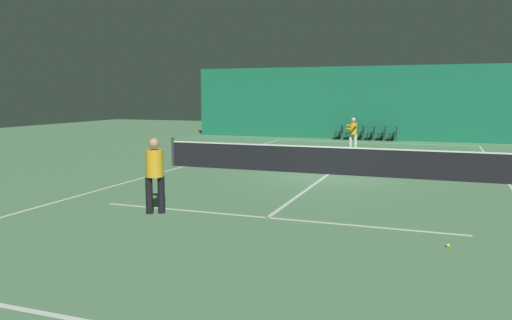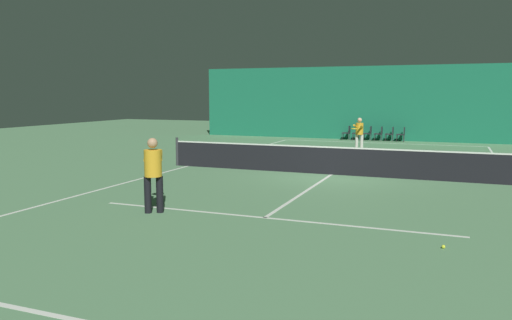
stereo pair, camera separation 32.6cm
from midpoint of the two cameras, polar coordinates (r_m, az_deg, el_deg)
The scene contains 17 objects.
ground_plane at distance 17.01m, azimuth 9.15°, elevation -1.66°, with size 60.00×60.00×0.00m, color #56845B.
backdrop_curtain at distance 30.37m, azimuth 14.87°, elevation 6.29°, with size 23.00×0.12×4.36m.
court_line_baseline_far at distance 28.67m, azimuth 14.29°, elevation 1.89°, with size 11.00×0.10×0.00m.
court_line_service_far at distance 23.25m, azimuth 12.56°, elevation 0.70°, with size 8.25×0.10×0.00m.
court_line_service_near at distance 10.96m, azimuth 1.88°, elevation -6.61°, with size 8.25×0.10×0.00m.
court_line_sideline_left at distance 18.95m, azimuth -7.31°, elevation -0.69°, with size 0.10×23.80×0.00m.
court_line_centre at distance 17.01m, azimuth 9.15°, elevation -1.65°, with size 0.10×12.80×0.00m.
tennis_net at distance 16.94m, azimuth 9.19°, elevation 0.05°, with size 12.00×0.10×1.07m.
player_near at distance 11.48m, azimuth -10.88°, elevation -1.04°, with size 1.02×1.36×1.71m.
player_far at distance 24.43m, azimuth 12.08°, elevation 3.20°, with size 0.43×1.33×1.58m.
courtside_chair_0 at distance 30.22m, azimuth 10.70°, elevation 3.19°, with size 0.44×0.44×0.84m.
courtside_chair_1 at distance 30.11m, azimuth 11.88°, elevation 3.14°, with size 0.44×0.44×0.84m.
courtside_chair_2 at distance 30.01m, azimuth 13.06°, elevation 3.09°, with size 0.44×0.44×0.84m.
courtside_chair_3 at distance 29.93m, azimuth 14.25°, elevation 3.05°, with size 0.44×0.44×0.84m.
courtside_chair_4 at distance 29.85m, azimuth 15.45°, elevation 3.00°, with size 0.44×0.44×0.84m.
courtside_chair_5 at distance 29.79m, azimuth 16.65°, elevation 2.94°, with size 0.44×0.44×0.84m.
tennis_ball at distance 9.48m, azimuth 21.57°, elevation -9.21°, with size 0.07×0.07×0.07m.
Camera 2 is at (3.72, -16.36, 2.67)m, focal length 35.00 mm.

